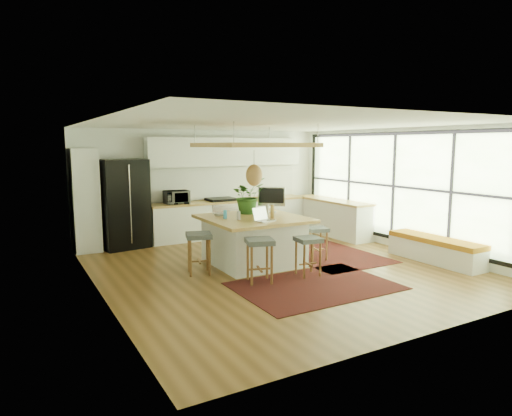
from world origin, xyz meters
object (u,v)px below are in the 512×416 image
stool_left_side (199,255)px  laptop (265,215)px  stool_near_left (260,262)px  stool_right_front (317,242)px  island (253,240)px  stool_right_back (288,235)px  monitor (272,200)px  island_plant (248,199)px  microwave (177,196)px  stool_near_right (308,256)px  fridge (123,207)px

stool_left_side → laptop: laptop is taller
stool_near_left → stool_right_front: bearing=23.2°
island → laptop: (-0.04, -0.51, 0.58)m
stool_right_back → monitor: (-0.54, -0.18, 0.83)m
stool_right_front → island_plant: (-1.15, 0.83, 0.87)m
stool_near_left → stool_right_back: stool_near_left is taller
microwave → island_plant: (0.75, -2.20, 0.10)m
stool_right_front → stool_left_side: 2.49m
stool_near_right → microwave: bearing=105.5°
monitor → laptop: bearing=-84.8°
stool_near_right → laptop: 1.09m
stool_left_side → island_plant: bearing=24.2°
fridge → island: (1.88, -2.67, -0.46)m
fridge → island_plant: fridge is taller
fridge → stool_left_side: (0.68, -2.80, -0.57)m
fridge → stool_near_left: 4.08m
stool_left_side → monitor: (1.82, 0.47, 0.83)m
laptop → island_plant: island_plant is taller
stool_right_front → stool_right_back: 0.90m
fridge → laptop: size_ratio=5.30×
stool_right_back → island: bearing=-155.5°
stool_right_back → laptop: size_ratio=1.68×
fridge → microwave: fridge is taller
stool_right_back → island_plant: (-1.03, -0.06, 0.87)m
stool_right_front → monitor: size_ratio=1.14×
stool_near_right → fridge: bearing=121.1°
microwave → island_plant: size_ratio=0.77×
stool_left_side → laptop: 1.40m
monitor → stool_near_right: bearing=-53.4°
fridge → island: fridge is taller
stool_near_left → island_plant: bearing=68.3°
stool_near_left → stool_left_side: 1.21m
stool_right_front → stool_right_back: (-0.12, 0.89, 0.00)m
monitor → stool_left_side: bearing=-122.3°
stool_near_right → stool_left_side: stool_left_side is taller
stool_right_back → microwave: bearing=129.8°
stool_right_back → microwave: (-1.78, 2.14, 0.76)m
laptop → stool_right_front: bearing=-10.8°
stool_near_left → stool_right_front: (1.79, 0.77, 0.00)m
stool_right_front → laptop: (-1.32, -0.15, 0.70)m
stool_near_left → fridge: bearing=109.9°
fridge → stool_near_right: fridge is taller
stool_right_back → stool_left_side: size_ratio=0.85×
stool_near_left → stool_left_side: stool_near_left is taller
monitor → stool_near_left: bearing=-84.5°
stool_near_left → stool_right_back: bearing=44.8°
microwave → laptop: bearing=-78.0°
island → stool_left_side: size_ratio=2.47×
island → laptop: bearing=-94.9°
stool_near_left → microwave: (-0.12, 3.79, 0.76)m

